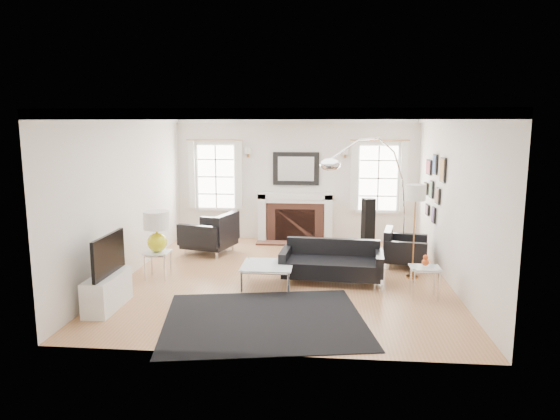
# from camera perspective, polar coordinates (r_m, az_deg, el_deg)

# --- Properties ---
(floor) EXTENTS (6.00, 6.00, 0.00)m
(floor) POSITION_cam_1_polar(r_m,az_deg,el_deg) (8.78, 0.63, -7.72)
(floor) COLOR #A87346
(floor) RESTS_ON ground
(back_wall) EXTENTS (5.50, 0.04, 2.80)m
(back_wall) POSITION_cam_1_polar(r_m,az_deg,el_deg) (11.44, 1.85, 3.51)
(back_wall) COLOR silver
(back_wall) RESTS_ON floor
(front_wall) EXTENTS (5.50, 0.04, 2.80)m
(front_wall) POSITION_cam_1_polar(r_m,az_deg,el_deg) (5.53, -1.84, -3.09)
(front_wall) COLOR silver
(front_wall) RESTS_ON floor
(left_wall) EXTENTS (0.04, 6.00, 2.80)m
(left_wall) POSITION_cam_1_polar(r_m,az_deg,el_deg) (9.11, -16.88, 1.53)
(left_wall) COLOR silver
(left_wall) RESTS_ON floor
(right_wall) EXTENTS (0.04, 6.00, 2.80)m
(right_wall) POSITION_cam_1_polar(r_m,az_deg,el_deg) (8.69, 19.03, 1.05)
(right_wall) COLOR silver
(right_wall) RESTS_ON floor
(ceiling) EXTENTS (5.50, 6.00, 0.02)m
(ceiling) POSITION_cam_1_polar(r_m,az_deg,el_deg) (8.38, 0.66, 10.88)
(ceiling) COLOR white
(ceiling) RESTS_ON back_wall
(crown_molding) EXTENTS (5.50, 6.00, 0.12)m
(crown_molding) POSITION_cam_1_polar(r_m,az_deg,el_deg) (8.38, 0.66, 10.47)
(crown_molding) COLOR white
(crown_molding) RESTS_ON back_wall
(fireplace) EXTENTS (1.70, 0.69, 1.11)m
(fireplace) POSITION_cam_1_polar(r_m,az_deg,el_deg) (11.35, 1.76, -0.91)
(fireplace) COLOR white
(fireplace) RESTS_ON floor
(mantel_mirror) EXTENTS (1.05, 0.07, 0.75)m
(mantel_mirror) POSITION_cam_1_polar(r_m,az_deg,el_deg) (11.37, 1.84, 4.74)
(mantel_mirror) COLOR black
(mantel_mirror) RESTS_ON back_wall
(window_left) EXTENTS (1.24, 0.15, 1.62)m
(window_left) POSITION_cam_1_polar(r_m,az_deg,el_deg) (11.63, -7.32, 3.83)
(window_left) COLOR white
(window_left) RESTS_ON back_wall
(window_right) EXTENTS (1.24, 0.15, 1.62)m
(window_right) POSITION_cam_1_polar(r_m,az_deg,el_deg) (11.42, 11.16, 3.62)
(window_right) COLOR white
(window_right) RESTS_ON back_wall
(gallery_wall) EXTENTS (0.04, 1.73, 1.29)m
(gallery_wall) POSITION_cam_1_polar(r_m,az_deg,el_deg) (9.92, 17.13, 2.93)
(gallery_wall) COLOR black
(gallery_wall) RESTS_ON right_wall
(tv_unit) EXTENTS (0.35, 1.00, 1.09)m
(tv_unit) POSITION_cam_1_polar(r_m,az_deg,el_deg) (7.69, -19.11, -8.23)
(tv_unit) COLOR white
(tv_unit) RESTS_ON floor
(area_rug) EXTENTS (3.05, 2.69, 0.01)m
(area_rug) POSITION_cam_1_polar(r_m,az_deg,el_deg) (6.95, -1.80, -12.45)
(area_rug) COLOR black
(area_rug) RESTS_ON floor
(sofa) EXTENTS (1.76, 0.91, 0.56)m
(sofa) POSITION_cam_1_polar(r_m,az_deg,el_deg) (8.57, 5.94, -6.09)
(sofa) COLOR black
(sofa) RESTS_ON floor
(armchair_left) EXTENTS (1.17, 1.24, 0.70)m
(armchair_left) POSITION_cam_1_polar(r_m,az_deg,el_deg) (10.41, -7.75, -2.82)
(armchair_left) COLOR black
(armchair_left) RESTS_ON floor
(armchair_right) EXTENTS (0.91, 0.98, 0.58)m
(armchair_right) POSITION_cam_1_polar(r_m,az_deg,el_deg) (9.67, 13.88, -4.39)
(armchair_right) COLOR black
(armchair_right) RESTS_ON floor
(coffee_table) EXTENTS (0.83, 0.83, 0.37)m
(coffee_table) POSITION_cam_1_polar(r_m,az_deg,el_deg) (8.24, -1.43, -6.45)
(coffee_table) COLOR silver
(coffee_table) RESTS_ON floor
(side_table_left) EXTENTS (0.43, 0.43, 0.47)m
(side_table_left) POSITION_cam_1_polar(r_m,az_deg,el_deg) (8.91, -13.79, -5.27)
(side_table_left) COLOR silver
(side_table_left) RESTS_ON floor
(nesting_table) EXTENTS (0.45, 0.38, 0.49)m
(nesting_table) POSITION_cam_1_polar(r_m,az_deg,el_deg) (7.97, 16.21, -7.05)
(nesting_table) COLOR silver
(nesting_table) RESTS_ON floor
(gourd_lamp) EXTENTS (0.44, 0.44, 0.71)m
(gourd_lamp) POSITION_cam_1_polar(r_m,az_deg,el_deg) (8.80, -13.92, -2.08)
(gourd_lamp) COLOR yellow
(gourd_lamp) RESTS_ON side_table_left
(orange_vase) EXTENTS (0.11, 0.11, 0.17)m
(orange_vase) POSITION_cam_1_polar(r_m,az_deg,el_deg) (7.91, 16.28, -5.61)
(orange_vase) COLOR #D9511B
(orange_vase) RESTS_ON nesting_table
(arc_floor_lamp) EXTENTS (1.76, 1.63, 2.50)m
(arc_floor_lamp) POSITION_cam_1_polar(r_m,az_deg,el_deg) (9.11, 10.23, 1.49)
(arc_floor_lamp) COLOR white
(arc_floor_lamp) RESTS_ON floor
(stick_floor_lamp) EXTENTS (0.33, 0.33, 1.63)m
(stick_floor_lamp) POSITION_cam_1_polar(r_m,az_deg,el_deg) (8.77, 15.24, 1.39)
(stick_floor_lamp) COLOR #AB713B
(stick_floor_lamp) RESTS_ON floor
(speaker_tower) EXTENTS (0.29, 0.29, 1.13)m
(speaker_tower) POSITION_cam_1_polar(r_m,az_deg,el_deg) (10.57, 10.03, -1.72)
(speaker_tower) COLOR black
(speaker_tower) RESTS_ON floor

